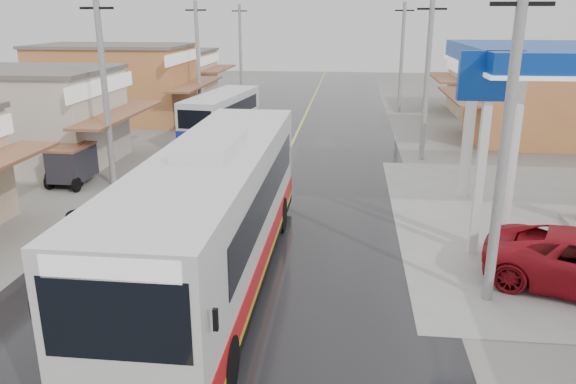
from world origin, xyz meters
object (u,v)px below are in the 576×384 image
object	(u,v)px
tricycle_far	(69,159)
coach_bus	(216,216)
cyclist	(155,204)
tyre_stack	(79,218)
tricycle_near	(72,163)
second_bus	(222,115)

from	to	relation	value
tricycle_far	coach_bus	bearing A→B (deg)	-57.79
cyclist	tyre_stack	bearing A→B (deg)	-178.13
tricycle_near	tricycle_far	distance (m)	0.77
second_bus	tricycle_near	bearing A→B (deg)	-107.17
second_bus	cyclist	xyz separation A→B (m)	(0.68, -13.92, -0.74)
second_bus	tricycle_far	distance (m)	10.41
coach_bus	tricycle_far	size ratio (longest dim) A/B	5.49
coach_bus	second_bus	distance (m)	18.76
tyre_stack	cyclist	bearing A→B (deg)	9.29
tricycle_far	tyre_stack	bearing A→B (deg)	-72.63
tyre_stack	tricycle_far	bearing A→B (deg)	119.36
coach_bus	cyclist	world-z (taller)	coach_bus
tyre_stack	tricycle_near	bearing A→B (deg)	118.38
cyclist	tricycle_near	world-z (taller)	cyclist
cyclist	tricycle_far	bearing A→B (deg)	132.22
coach_bus	tyre_stack	size ratio (longest dim) A/B	14.42
tricycle_near	tyre_stack	size ratio (longest dim) A/B	2.57
tricycle_near	tyre_stack	bearing A→B (deg)	-59.59
cyclist	tyre_stack	distance (m)	2.75
second_bus	tricycle_near	xyz separation A→B (m)	(-4.46, -9.79, -0.46)
second_bus	tyre_stack	size ratio (longest dim) A/B	9.16
cyclist	coach_bus	bearing A→B (deg)	-60.48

